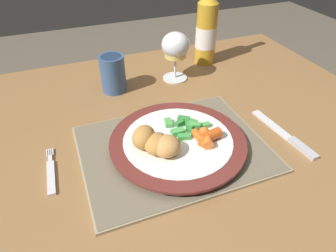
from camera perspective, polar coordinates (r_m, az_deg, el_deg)
dining_table at (r=0.73m, az=0.07°, el=-7.65°), size 1.12×0.89×0.74m
placemat at (r=0.62m, az=1.01°, el=-4.24°), size 0.37×0.29×0.01m
dinner_plate at (r=0.62m, az=2.11°, el=-3.10°), size 0.28×0.28×0.02m
breaded_croquettes at (r=0.57m, az=-2.40°, el=-3.10°), size 0.11×0.11×0.04m
green_beans_pile at (r=0.63m, az=3.42°, el=-0.04°), size 0.09×0.08×0.02m
glazed_carrots at (r=0.60m, az=7.30°, el=-2.07°), size 0.06×0.06×0.02m
fork at (r=0.61m, az=-21.40°, el=-8.47°), size 0.02×0.13×0.01m
table_knife at (r=0.70m, az=21.93°, el=-1.97°), size 0.03×0.19×0.01m
wine_glass at (r=0.84m, az=1.42°, el=14.72°), size 0.08×0.08×0.14m
bottle at (r=0.94m, az=7.32°, el=17.80°), size 0.06×0.06×0.28m
drinking_cup at (r=0.81m, az=-10.47°, el=9.90°), size 0.07×0.07×0.10m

